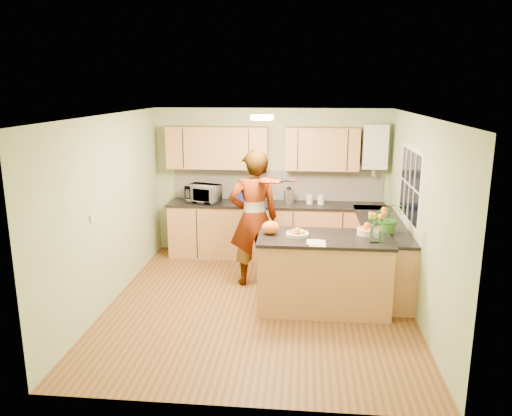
{
  "coord_description": "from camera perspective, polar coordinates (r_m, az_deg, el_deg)",
  "views": [
    {
      "loc": [
        0.55,
        -6.21,
        2.84
      ],
      "look_at": [
        -0.1,
        0.5,
        1.2
      ],
      "focal_mm": 35.0,
      "sensor_mm": 36.0,
      "label": 1
    }
  ],
  "objects": [
    {
      "name": "jar_white",
      "position": [
        8.35,
        7.44,
        0.95
      ],
      "size": [
        0.13,
        0.13,
        0.16
      ],
      "primitive_type": "cylinder",
      "rotation": [
        0.0,
        0.0,
        -0.22
      ],
      "color": "silver",
      "rests_on": "back_counter"
    },
    {
      "name": "orange_bag",
      "position": [
        6.49,
        1.68,
        -2.26
      ],
      "size": [
        0.25,
        0.22,
        0.17
      ],
      "primitive_type": "ellipsoid",
      "rotation": [
        0.0,
        0.0,
        0.11
      ],
      "color": "orange",
      "rests_on": "peninsula_island"
    },
    {
      "name": "ceiling_lamp",
      "position": [
        6.54,
        0.67,
        10.33
      ],
      "size": [
        0.3,
        0.3,
        0.07
      ],
      "color": "#FFEABF",
      "rests_on": "ceiling"
    },
    {
      "name": "right_counter",
      "position": [
        7.53,
        14.04,
        -5.1
      ],
      "size": [
        0.62,
        2.24,
        0.94
      ],
      "color": "#B88049",
      "rests_on": "floor"
    },
    {
      "name": "splashback",
      "position": [
        8.61,
        2.41,
        2.66
      ],
      "size": [
        3.6,
        0.02,
        0.52
      ],
      "primitive_type": "cube",
      "color": "white",
      "rests_on": "back_counter"
    },
    {
      "name": "wall_front",
      "position": [
        4.3,
        -2.29,
        -8.06
      ],
      "size": [
        4.0,
        0.02,
        2.5
      ],
      "primitive_type": "cube",
      "color": "#9AB07D",
      "rests_on": "floor"
    },
    {
      "name": "wall_right",
      "position": [
        6.57,
        18.06,
        -1.05
      ],
      "size": [
        0.02,
        4.5,
        2.5
      ],
      "primitive_type": "cube",
      "color": "#9AB07D",
      "rests_on": "floor"
    },
    {
      "name": "boiler",
      "position": [
        8.43,
        13.4,
        6.86
      ],
      "size": [
        0.4,
        0.3,
        0.86
      ],
      "color": "silver",
      "rests_on": "wall_back"
    },
    {
      "name": "violinist",
      "position": [
        7.2,
        -0.25,
        -1.18
      ],
      "size": [
        0.83,
        0.67,
        1.99
      ],
      "primitive_type": "imported",
      "rotation": [
        0.0,
        0.0,
        3.43
      ],
      "color": "#E4AD8B",
      "rests_on": "floor"
    },
    {
      "name": "potted_plant",
      "position": [
        6.85,
        14.98,
        -1.07
      ],
      "size": [
        0.44,
        0.4,
        0.43
      ],
      "primitive_type": "imported",
      "rotation": [
        0.0,
        0.0,
        0.18
      ],
      "color": "#3B7928",
      "rests_on": "right_counter"
    },
    {
      "name": "orange_bowl",
      "position": [
        6.63,
        12.59,
        -2.44
      ],
      "size": [
        0.26,
        0.26,
        0.15
      ],
      "color": "beige",
      "rests_on": "peninsula_island"
    },
    {
      "name": "peninsula_island",
      "position": [
        6.62,
        7.72,
        -7.3
      ],
      "size": [
        1.7,
        0.87,
        0.98
      ],
      "color": "#B88049",
      "rests_on": "floor"
    },
    {
      "name": "blue_box",
      "position": [
        8.41,
        -1.3,
        1.36
      ],
      "size": [
        0.29,
        0.22,
        0.22
      ],
      "primitive_type": "cube",
      "rotation": [
        0.0,
        0.0,
        0.05
      ],
      "color": "navy",
      "rests_on": "back_counter"
    },
    {
      "name": "jar_cream",
      "position": [
        8.37,
        6.15,
        1.01
      ],
      "size": [
        0.11,
        0.11,
        0.16
      ],
      "primitive_type": "cylinder",
      "rotation": [
        0.0,
        0.0,
        0.05
      ],
      "color": "beige",
      "rests_on": "back_counter"
    },
    {
      "name": "ceiling",
      "position": [
        6.24,
        0.44,
        10.52
      ],
      "size": [
        4.0,
        4.5,
        0.02
      ],
      "primitive_type": "cube",
      "color": "white",
      "rests_on": "wall_back"
    },
    {
      "name": "window_right",
      "position": [
        7.08,
        17.17,
        2.53
      ],
      "size": [
        0.01,
        1.3,
        1.05
      ],
      "color": "silver",
      "rests_on": "wall_right"
    },
    {
      "name": "light_switch",
      "position": [
        6.35,
        -18.25,
        -1.1
      ],
      "size": [
        0.02,
        0.09,
        0.09
      ],
      "primitive_type": "cube",
      "color": "silver",
      "rests_on": "wall_left"
    },
    {
      "name": "wall_back",
      "position": [
        8.63,
        1.75,
        3.02
      ],
      "size": [
        4.0,
        0.02,
        2.5
      ],
      "primitive_type": "cube",
      "color": "#9AB07D",
      "rests_on": "floor"
    },
    {
      "name": "upper_cabinets",
      "position": [
        8.38,
        0.5,
        6.86
      ],
      "size": [
        3.2,
        0.34,
        0.7
      ],
      "color": "#B88049",
      "rests_on": "wall_back"
    },
    {
      "name": "papers",
      "position": [
        6.17,
        7.03,
        -4.0
      ],
      "size": [
        0.2,
        0.27,
        0.01
      ],
      "primitive_type": "cube",
      "color": "silver",
      "rests_on": "peninsula_island"
    },
    {
      "name": "floor",
      "position": [
        6.85,
        0.4,
        -10.85
      ],
      "size": [
        4.5,
        4.5,
        0.0
      ],
      "primitive_type": "plane",
      "color": "brown",
      "rests_on": "ground"
    },
    {
      "name": "wall_left",
      "position": [
        6.9,
        -16.36,
        -0.24
      ],
      "size": [
        0.02,
        4.5,
        2.5
      ],
      "primitive_type": "cube",
      "color": "#9AB07D",
      "rests_on": "floor"
    },
    {
      "name": "fruit_dish",
      "position": [
        6.44,
        4.76,
        -2.83
      ],
      "size": [
        0.3,
        0.3,
        0.1
      ],
      "color": "beige",
      "rests_on": "peninsula_island"
    },
    {
      "name": "flower_vase",
      "position": [
        6.26,
        13.51,
        -1.04
      ],
      "size": [
        0.26,
        0.26,
        0.48
      ],
      "rotation": [
        0.0,
        0.0,
        0.25
      ],
      "color": "silver",
      "rests_on": "peninsula_island"
    },
    {
      "name": "microwave",
      "position": [
        8.49,
        -6.05,
        1.67
      ],
      "size": [
        0.62,
        0.51,
        0.3
      ],
      "primitive_type": "imported",
      "rotation": [
        0.0,
        0.0,
        -0.32
      ],
      "color": "silver",
      "rests_on": "back_counter"
    },
    {
      "name": "back_counter",
      "position": [
        8.51,
        2.25,
        -2.53
      ],
      "size": [
        3.64,
        0.62,
        0.94
      ],
      "color": "#B88049",
      "rests_on": "floor"
    },
    {
      "name": "violin",
      "position": [
        6.84,
        1.23,
        3.15
      ],
      "size": [
        0.66,
        0.57,
        0.17
      ],
      "primitive_type": null,
      "rotation": [
        0.17,
        0.0,
        -0.61
      ],
      "color": "#4F0804",
      "rests_on": "violinist"
    },
    {
      "name": "kettle",
      "position": [
        8.37,
        3.78,
        1.44
      ],
      "size": [
        0.18,
        0.18,
        0.33
      ],
      "rotation": [
        0.0,
        0.0,
        -0.3
      ],
      "color": "#AEAEB2",
      "rests_on": "back_counter"
    }
  ]
}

